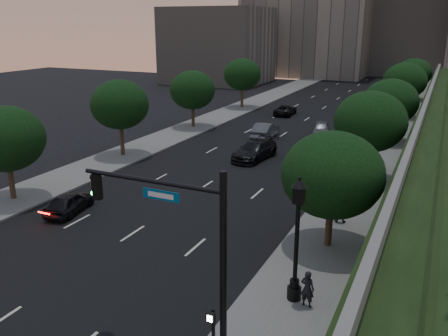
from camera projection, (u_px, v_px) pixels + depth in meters
The scene contains 27 objects.
ground at pixel (70, 275), 22.27m from camera, with size 160.00×160.00×0.00m, color black.
road_surface at pixel (277, 139), 48.23m from camera, with size 16.00×140.00×0.02m, color black.
sidewalk_right at pixel (382, 149), 44.07m from camera, with size 4.50×140.00×0.15m, color slate.
sidewalk_left at pixel (189, 129), 52.36m from camera, with size 4.50×140.00×0.15m, color slate.
parapet_wall at pixel (424, 109), 39.76m from camera, with size 0.35×90.00×0.70m, color slate.
office_block_mid at pixel (411, 14), 104.29m from camera, with size 22.00×18.00×26.00m, color gray.
office_block_filler at pixel (218, 45), 91.30m from camera, with size 18.00×16.00×14.00m, color gray.
tree_right_a at pixel (332, 175), 23.84m from camera, with size 5.20×5.20×6.24m.
tree_right_b at pixel (370, 122), 34.08m from camera, with size 5.20×5.20×6.74m.
tree_right_c at pixel (391, 102), 45.48m from camera, with size 5.20×5.20×6.24m.
tree_right_d at pixel (405, 81), 57.45m from camera, with size 5.20×5.20×6.74m.
tree_right_e at pixel (414, 73), 70.58m from camera, with size 5.20×5.20×6.24m.
tree_left_a at pixel (5, 139), 30.38m from camera, with size 5.00×5.00×6.34m.
tree_left_b at pixel (120, 105), 40.66m from camera, with size 5.00×5.00×6.71m.
tree_left_c at pixel (192, 90), 52.02m from camera, with size 5.00×5.00×6.34m.
tree_left_d at pixel (242, 74), 64.03m from camera, with size 5.00×5.00×6.71m.
traffic_signal_mast at pixel (194, 261), 15.99m from camera, with size 5.68×0.56×7.00m.
street_lamp at pixel (296, 245), 19.39m from camera, with size 0.64×0.64×5.62m.
pedestrian_signal at pixel (213, 335), 15.55m from camera, with size 0.30×0.33×2.50m.
sedan_near_left at pixel (69, 202), 29.38m from camera, with size 1.58×3.92×1.34m, color black.
sedan_mid_left at pixel (265, 130), 48.26m from camera, with size 1.71×4.90×1.61m, color #4C4F53.
sedan_far_left at pixel (285, 110), 60.28m from camera, with size 2.15×4.67×1.30m, color black.
sedan_near_right at pixel (255, 150), 40.80m from camera, with size 2.22×5.45×1.58m, color black.
sedan_far_right at pixel (321, 129), 49.29m from camera, with size 1.74×4.33×1.47m, color slate.
pedestrian_a at pixel (307, 289), 19.36m from camera, with size 0.59×0.38×1.61m, color black.
pedestrian_b at pixel (339, 207), 27.61m from camera, with size 0.86×0.67×1.77m, color black.
pedestrian_c at pixel (335, 184), 31.34m from camera, with size 1.11×0.46×1.89m, color black.
Camera 1 is at (14.94, -14.86, 11.40)m, focal length 38.00 mm.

